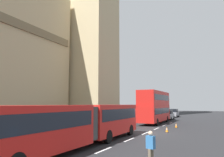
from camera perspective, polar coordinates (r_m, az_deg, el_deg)
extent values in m
plane|color=#262628|center=(23.40, 8.70, -13.86)|extent=(160.00, 160.00, 0.00)
cube|color=silver|center=(14.92, -2.16, -18.10)|extent=(2.20, 0.16, 0.01)
cube|color=silver|center=(19.05, 4.50, -15.57)|extent=(2.20, 0.16, 0.01)
cube|color=silver|center=(23.36, 8.67, -13.86)|extent=(2.20, 0.16, 0.01)
cube|color=silver|center=(27.76, 11.48, -12.64)|extent=(2.20, 0.16, 0.01)
cube|color=silver|center=(32.22, 13.51, -11.74)|extent=(2.20, 0.16, 0.01)
cube|color=silver|center=(36.72, 15.03, -11.05)|extent=(2.20, 0.16, 0.01)
cube|color=red|center=(19.74, -0.98, -10.47)|extent=(7.67, 2.50, 2.50)
cube|color=#1E232D|center=(19.72, -0.98, -9.17)|extent=(7.06, 2.54, 0.90)
cube|color=red|center=(12.68, -18.92, -12.27)|extent=(7.67, 2.50, 2.50)
cube|color=#1E232D|center=(12.64, -18.84, -10.24)|extent=(7.06, 2.54, 0.90)
cylinder|color=#3F3F3F|center=(16.03, -7.95, -11.30)|extent=(2.38, 2.38, 2.25)
cylinder|color=black|center=(21.64, 4.73, -13.17)|extent=(1.00, 0.30, 1.00)
cylinder|color=black|center=(17.31, -1.05, -14.84)|extent=(1.00, 0.30, 1.00)
cube|color=red|center=(34.98, 11.05, -8.76)|extent=(10.61, 2.50, 2.40)
cube|color=#1E232D|center=(34.97, 11.04, -8.19)|extent=(9.54, 2.54, 0.84)
cube|color=red|center=(34.96, 10.97, -5.07)|extent=(10.39, 2.50, 2.10)
cube|color=#1E232D|center=(34.97, 10.96, -4.91)|extent=(9.54, 2.54, 0.84)
cylinder|color=black|center=(38.09, 14.05, -10.16)|extent=(1.00, 0.30, 1.00)
cylinder|color=black|center=(31.48, 11.54, -11.01)|extent=(1.00, 0.30, 1.00)
cube|color=#B7B7BC|center=(43.75, 14.26, -9.41)|extent=(4.40, 1.80, 0.90)
cube|color=black|center=(43.52, 14.18, -8.37)|extent=(2.46, 1.66, 0.70)
cylinder|color=black|center=(45.01, 15.65, -9.77)|extent=(0.64, 0.30, 0.64)
cylinder|color=black|center=(42.24, 14.99, -10.01)|extent=(0.64, 0.30, 0.64)
cube|color=gray|center=(52.66, 15.75, -8.86)|extent=(4.40, 1.80, 0.90)
cube|color=black|center=(52.43, 15.69, -8.00)|extent=(2.46, 1.66, 0.70)
cylinder|color=black|center=(53.93, 16.88, -9.17)|extent=(0.64, 0.30, 0.64)
cylinder|color=black|center=(51.15, 16.40, -9.34)|extent=(0.64, 0.30, 0.64)
cube|color=black|center=(24.58, 14.06, -13.35)|extent=(0.36, 0.36, 0.03)
cone|color=orange|center=(24.55, 14.04, -12.68)|extent=(0.28, 0.28, 0.55)
cylinder|color=white|center=(24.55, 14.04, -12.61)|extent=(0.17, 0.17, 0.08)
cube|color=black|center=(29.47, 16.33, -12.13)|extent=(0.36, 0.36, 0.03)
cone|color=orange|center=(29.44, 16.31, -11.57)|extent=(0.28, 0.28, 0.55)
cylinder|color=white|center=(29.44, 16.31, -11.52)|extent=(0.17, 0.17, 0.08)
cube|color=#3372B2|center=(11.04, 9.99, -15.98)|extent=(0.35, 0.45, 0.60)
sphere|color=beige|center=(10.98, 9.95, -13.82)|extent=(0.22, 0.22, 0.22)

